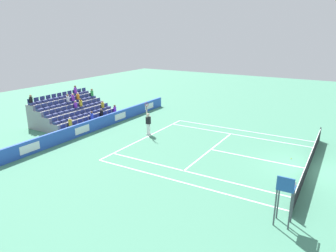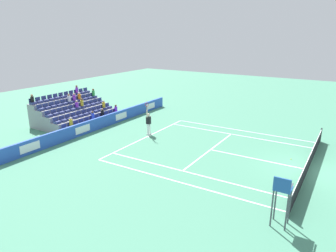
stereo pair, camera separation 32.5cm
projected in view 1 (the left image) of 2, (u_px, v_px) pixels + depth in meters
name	position (u px, v px, depth m)	size (l,w,h in m)	color
ground_plane	(308.00, 169.00, 18.86)	(80.00, 80.00, 0.00)	#47896B
line_baseline	(147.00, 137.00, 24.65)	(10.97, 0.10, 0.01)	white
line_service	(211.00, 149.00, 21.98)	(8.23, 0.10, 0.01)	white
line_centre_service	(256.00, 158.00, 20.42)	(0.10, 6.40, 0.01)	white
line_singles_sideline_left	(191.00, 172.00, 18.37)	(0.10, 11.89, 0.01)	white
line_singles_sideline_right	(236.00, 135.00, 25.14)	(0.10, 11.89, 0.01)	white
line_doubles_sideline_left	(180.00, 182.00, 17.24)	(0.10, 11.89, 0.01)	white
line_doubles_sideline_right	(241.00, 130.00, 26.27)	(0.10, 11.89, 0.01)	white
line_centre_mark	(148.00, 137.00, 24.61)	(0.10, 0.20, 0.01)	white
sponsor_barrier	(102.00, 122.00, 26.81)	(19.16, 0.22, 1.01)	blue
tennis_net	(309.00, 161.00, 18.72)	(11.97, 0.10, 1.07)	#33383D
tennis_player	(148.00, 123.00, 24.90)	(0.53, 0.38, 2.85)	white
umpire_chair	(285.00, 193.00, 12.96)	(0.70, 0.70, 2.34)	#474C54
stadium_stand	(72.00, 113.00, 28.47)	(6.82, 4.75, 3.03)	gray
loose_tennis_ball	(291.00, 158.00, 20.32)	(0.07, 0.07, 0.07)	#D1E533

